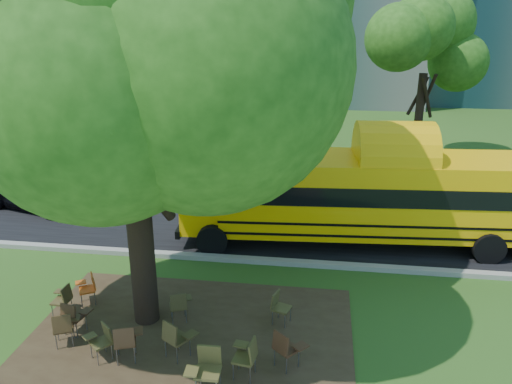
# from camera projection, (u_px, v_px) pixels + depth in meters

# --- Properties ---
(ground) EXTENTS (160.00, 160.00, 0.00)m
(ground) POSITION_uv_depth(u_px,v_px,m) (156.00, 317.00, 11.62)
(ground) COLOR #2A5219
(ground) RESTS_ON ground
(dirt_patch) EXTENTS (7.00, 4.50, 0.03)m
(dirt_patch) POSITION_uv_depth(u_px,v_px,m) (192.00, 332.00, 11.02)
(dirt_patch) COLOR #382819
(dirt_patch) RESTS_ON ground
(asphalt_road) EXTENTS (80.00, 8.00, 0.04)m
(asphalt_road) POSITION_uv_depth(u_px,v_px,m) (218.00, 208.00, 18.15)
(asphalt_road) COLOR black
(asphalt_road) RESTS_ON ground
(kerb_near) EXTENTS (80.00, 0.25, 0.14)m
(kerb_near) POSITION_uv_depth(u_px,v_px,m) (189.00, 256.00, 14.39)
(kerb_near) COLOR gray
(kerb_near) RESTS_ON ground
(kerb_far) EXTENTS (80.00, 0.25, 0.14)m
(kerb_far) POSITION_uv_depth(u_px,v_px,m) (237.00, 173.00, 21.96)
(kerb_far) COLOR gray
(kerb_far) RESTS_ON ground
(bg_tree_2) EXTENTS (4.80, 4.80, 6.62)m
(bg_tree_2) POSITION_uv_depth(u_px,v_px,m) (157.00, 65.00, 25.80)
(bg_tree_2) COLOR black
(bg_tree_2) RESTS_ON ground
(bg_tree_3) EXTENTS (5.60, 5.60, 7.84)m
(bg_tree_3) POSITION_uv_depth(u_px,v_px,m) (426.00, 54.00, 21.99)
(bg_tree_3) COLOR black
(bg_tree_3) RESTS_ON ground
(main_tree) EXTENTS (7.20, 7.20, 9.28)m
(main_tree) POSITION_uv_depth(u_px,v_px,m) (126.00, 68.00, 9.62)
(main_tree) COLOR black
(main_tree) RESTS_ON ground
(school_bus) EXTENTS (11.32, 3.23, 2.73)m
(school_bus) POSITION_uv_depth(u_px,v_px,m) (386.00, 195.00, 14.86)
(school_bus) COLOR #FDB908
(school_bus) RESTS_ON ground
(chair_0) EXTENTS (0.56, 0.64, 0.81)m
(chair_0) POSITION_uv_depth(u_px,v_px,m) (64.00, 326.00, 10.42)
(chair_0) COLOR #402E17
(chair_0) RESTS_ON ground
(chair_1) EXTENTS (0.61, 0.48, 0.82)m
(chair_1) POSITION_uv_depth(u_px,v_px,m) (73.00, 315.00, 10.79)
(chair_1) COLOR #3D2616
(chair_1) RESTS_ON ground
(chair_2) EXTENTS (0.60, 0.66, 0.87)m
(chair_2) POSITION_uv_depth(u_px,v_px,m) (126.00, 339.00, 9.92)
(chair_2) COLOR #4B2E1B
(chair_2) RESTS_ON ground
(chair_3) EXTENTS (0.67, 0.53, 0.78)m
(chair_3) POSITION_uv_depth(u_px,v_px,m) (102.00, 338.00, 10.05)
(chair_3) COLOR #4C4321
(chair_3) RESTS_ON ground
(chair_4) EXTENTS (0.76, 0.60, 0.90)m
(chair_4) POSITION_uv_depth(u_px,v_px,m) (176.00, 336.00, 9.99)
(chair_4) COLOR #473C1E
(chair_4) RESTS_ON ground
(chair_5) EXTENTS (0.62, 0.57, 0.95)m
(chair_5) POSITION_uv_depth(u_px,v_px,m) (207.00, 366.00, 9.09)
(chair_5) COLOR brown
(chair_5) RESTS_ON ground
(chair_6) EXTENTS (0.51, 0.62, 0.86)m
(chair_6) POSITION_uv_depth(u_px,v_px,m) (247.00, 354.00, 9.50)
(chair_6) COLOR #4D4621
(chair_6) RESTS_ON ground
(chair_7) EXTENTS (0.74, 0.59, 0.86)m
(chair_7) POSITION_uv_depth(u_px,v_px,m) (286.00, 346.00, 9.71)
(chair_7) COLOR #432818
(chair_7) RESTS_ON ground
(chair_8) EXTENTS (0.47, 0.53, 0.80)m
(chair_8) POSITION_uv_depth(u_px,v_px,m) (63.00, 298.00, 11.48)
(chair_8) COLOR #4A3F20
(chair_8) RESTS_ON ground
(chair_9) EXTENTS (0.64, 0.53, 0.78)m
(chair_9) POSITION_uv_depth(u_px,v_px,m) (89.00, 286.00, 12.00)
(chair_9) COLOR #CF5416
(chair_9) RESTS_ON ground
(chair_10) EXTENTS (0.51, 0.65, 0.82)m
(chair_10) POSITION_uv_depth(u_px,v_px,m) (143.00, 295.00, 11.58)
(chair_10) COLOR #B93713
(chair_10) RESTS_ON ground
(chair_11) EXTENTS (0.54, 0.61, 0.79)m
(chair_11) POSITION_uv_depth(u_px,v_px,m) (179.00, 304.00, 11.24)
(chair_11) COLOR #413A1C
(chair_11) RESTS_ON ground
(chair_12) EXTENTS (0.49, 0.62, 0.79)m
(chair_12) POSITION_uv_depth(u_px,v_px,m) (279.00, 305.00, 11.19)
(chair_12) COLOR #4E4722
(chair_12) RESTS_ON ground
(black_car) EXTENTS (4.63, 2.85, 1.47)m
(black_car) POSITION_uv_depth(u_px,v_px,m) (35.00, 188.00, 18.00)
(black_car) COLOR black
(black_car) RESTS_ON ground
(bg_car_red) EXTENTS (5.77, 3.73, 1.48)m
(bg_car_red) POSITION_uv_depth(u_px,v_px,m) (97.00, 155.00, 22.27)
(bg_car_red) COLOR #580F1B
(bg_car_red) RESTS_ON ground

